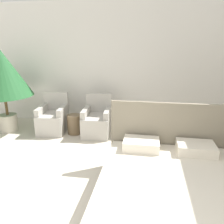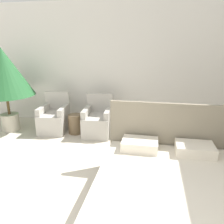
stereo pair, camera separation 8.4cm
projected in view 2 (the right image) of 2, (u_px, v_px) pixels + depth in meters
wall_back at (111, 65)px, 5.21m from camera, size 10.00×0.06×2.90m
bed at (168, 192)px, 2.54m from camera, size 1.71×1.98×1.10m
armchair_near_window_left at (54, 120)px, 5.00m from camera, size 0.65×0.77×0.86m
armchair_near_window_right at (98, 122)px, 4.81m from camera, size 0.62×0.75×0.86m
potted_palm at (4, 74)px, 4.77m from camera, size 1.25×1.25×1.88m
side_table at (75, 124)px, 4.90m from camera, size 0.31×0.31×0.43m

